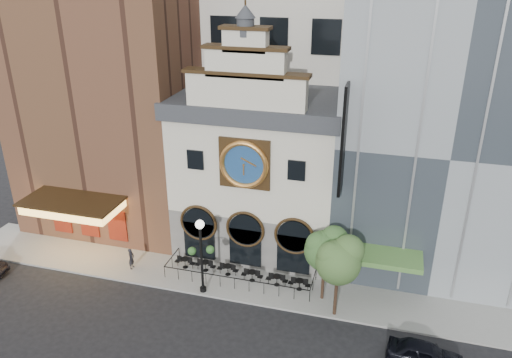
{
  "coord_description": "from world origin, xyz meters",
  "views": [
    {
      "loc": [
        9.16,
        -26.15,
        21.3
      ],
      "look_at": [
        0.23,
        6.0,
        6.55
      ],
      "focal_mm": 35.0,
      "sensor_mm": 36.0,
      "label": 1
    }
  ],
  "objects": [
    {
      "name": "tree_left",
      "position": [
        7.13,
        0.44,
        4.33
      ],
      "size": [
        2.96,
        2.85,
        5.71
      ],
      "color": "#382619",
      "rests_on": "sidewalk"
    },
    {
      "name": "retail_building",
      "position": [
        12.99,
        9.99,
        10.14
      ],
      "size": [
        14.0,
        14.4,
        20.0
      ],
      "color": "gray",
      "rests_on": "ground"
    },
    {
      "name": "bistro_5",
      "position": [
        4.38,
        2.36,
        0.61
      ],
      "size": [
        1.58,
        0.68,
        0.9
      ],
      "color": "black",
      "rests_on": "sidewalk"
    },
    {
      "name": "car_right",
      "position": [
        12.6,
        -2.53,
        0.73
      ],
      "size": [
        4.42,
        2.09,
        1.46
      ],
      "primitive_type": "imported",
      "rotation": [
        0.0,
        0.0,
        1.48
      ],
      "color": "black",
      "rests_on": "ground"
    },
    {
      "name": "lamppost",
      "position": [
        -2.04,
        0.4,
        3.6
      ],
      "size": [
        1.68,
        1.07,
        5.58
      ],
      "rotation": [
        0.0,
        0.0,
        0.42
      ],
      "color": "black",
      "rests_on": "sidewalk"
    },
    {
      "name": "bistro_0",
      "position": [
        -4.37,
        2.75,
        0.61
      ],
      "size": [
        1.58,
        0.68,
        0.9
      ],
      "color": "black",
      "rests_on": "sidewalk"
    },
    {
      "name": "sidewalk",
      "position": [
        0.0,
        2.5,
        0.07
      ],
      "size": [
        44.0,
        5.0,
        0.15
      ],
      "primitive_type": "cube",
      "color": "gray",
      "rests_on": "ground"
    },
    {
      "name": "ground",
      "position": [
        0.0,
        0.0,
        0.0
      ],
      "size": [
        120.0,
        120.0,
        0.0
      ],
      "primitive_type": "plane",
      "color": "black",
      "rests_on": "ground"
    },
    {
      "name": "pedestrian",
      "position": [
        -8.16,
        1.63,
        0.97
      ],
      "size": [
        0.42,
        0.62,
        1.65
      ],
      "primitive_type": "imported",
      "rotation": [
        0.0,
        0.0,
        1.61
      ],
      "color": "black",
      "rests_on": "sidewalk"
    },
    {
      "name": "clock_building",
      "position": [
        0.0,
        7.82,
        6.69
      ],
      "size": [
        12.6,
        8.78,
        18.65
      ],
      "color": "#605E5B",
      "rests_on": "ground"
    },
    {
      "name": "bistro_1",
      "position": [
        -2.76,
        2.76,
        0.61
      ],
      "size": [
        1.58,
        0.68,
        0.9
      ],
      "color": "black",
      "rests_on": "sidewalk"
    },
    {
      "name": "bistro_4",
      "position": [
        2.75,
        2.43,
        0.61
      ],
      "size": [
        1.58,
        0.68,
        0.9
      ],
      "color": "black",
      "rests_on": "sidewalk"
    },
    {
      "name": "cafe_railing",
      "position": [
        0.0,
        2.5,
        0.6
      ],
      "size": [
        10.6,
        2.6,
        0.9
      ],
      "primitive_type": null,
      "color": "black",
      "rests_on": "sidewalk"
    },
    {
      "name": "bistro_2",
      "position": [
        -1.0,
        2.72,
        0.61
      ],
      "size": [
        1.58,
        0.68,
        0.9
      ],
      "color": "black",
      "rests_on": "sidewalk"
    },
    {
      "name": "theater_building",
      "position": [
        -13.0,
        9.96,
        12.6
      ],
      "size": [
        14.0,
        15.6,
        25.0
      ],
      "color": "brown",
      "rests_on": "ground"
    },
    {
      "name": "tree_right",
      "position": [
        6.1,
        1.86,
        4.13
      ],
      "size": [
        2.82,
        2.71,
        5.43
      ],
      "color": "#382619",
      "rests_on": "sidewalk"
    },
    {
      "name": "bistro_3",
      "position": [
        0.92,
        2.47,
        0.61
      ],
      "size": [
        1.58,
        0.68,
        0.9
      ],
      "color": "black",
      "rests_on": "sidewalk"
    }
  ]
}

